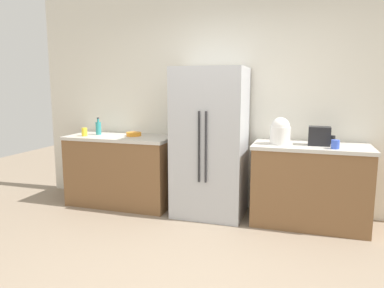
{
  "coord_description": "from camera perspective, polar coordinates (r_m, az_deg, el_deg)",
  "views": [
    {
      "loc": [
        0.87,
        -2.51,
        1.56
      ],
      "look_at": [
        -0.08,
        0.49,
        1.05
      ],
      "focal_mm": 33.56,
      "sensor_mm": 36.0,
      "label": 1
    }
  ],
  "objects": [
    {
      "name": "bottle_a",
      "position": [
        4.97,
        -14.65,
        2.49
      ],
      "size": [
        0.07,
        0.07,
        0.23
      ],
      "color": "teal",
      "rests_on": "counter_left"
    },
    {
      "name": "kitchen_back_panel",
      "position": [
        4.62,
        6.84,
        8.39
      ],
      "size": [
        5.51,
        0.1,
        3.0
      ],
      "primitive_type": "cube",
      "color": "silver",
      "rests_on": "ground_plane"
    },
    {
      "name": "cup_c",
      "position": [
        4.0,
        21.82,
        -0.05
      ],
      "size": [
        0.09,
        0.09,
        0.09
      ],
      "primitive_type": "cylinder",
      "color": "blue",
      "rests_on": "counter_right"
    },
    {
      "name": "bowl_a",
      "position": [
        4.75,
        -9.24,
        1.56
      ],
      "size": [
        0.19,
        0.19,
        0.05
      ],
      "primitive_type": "cylinder",
      "color": "orange",
      "rests_on": "counter_left"
    },
    {
      "name": "cup_a",
      "position": [
        4.35,
        21.29,
        0.67
      ],
      "size": [
        0.08,
        0.08,
        0.09
      ],
      "primitive_type": "cylinder",
      "color": "black",
      "rests_on": "counter_right"
    },
    {
      "name": "refrigerator",
      "position": [
        4.32,
        2.93,
        0.24
      ],
      "size": [
        0.83,
        0.7,
        1.78
      ],
      "color": "#B2B5BA",
      "rests_on": "ground_plane"
    },
    {
      "name": "counter_right",
      "position": [
        4.29,
        18.16,
        -6.13
      ],
      "size": [
        1.27,
        0.68,
        0.92
      ],
      "color": "brown",
      "rests_on": "ground_plane"
    },
    {
      "name": "rice_cooker",
      "position": [
        4.11,
        13.85,
        1.97
      ],
      "size": [
        0.23,
        0.23,
        0.3
      ],
      "color": "silver",
      "rests_on": "counter_right"
    },
    {
      "name": "cup_b",
      "position": [
        4.88,
        -16.73,
        1.85
      ],
      "size": [
        0.07,
        0.07,
        0.11
      ],
      "primitive_type": "cylinder",
      "color": "yellow",
      "rests_on": "counter_left"
    },
    {
      "name": "ground_plane",
      "position": [
        3.07,
        -1.37,
        -21.29
      ],
      "size": [
        11.02,
        11.02,
        0.0
      ],
      "primitive_type": "plane",
      "color": "gray"
    },
    {
      "name": "toaster",
      "position": [
        4.17,
        19.58,
        1.22
      ],
      "size": [
        0.23,
        0.17,
        0.21
      ],
      "primitive_type": "cube",
      "color": "black",
      "rests_on": "counter_right"
    },
    {
      "name": "counter_left",
      "position": [
        4.87,
        -11.09,
        -4.06
      ],
      "size": [
        1.39,
        0.68,
        0.92
      ],
      "color": "brown",
      "rests_on": "ground_plane"
    }
  ]
}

